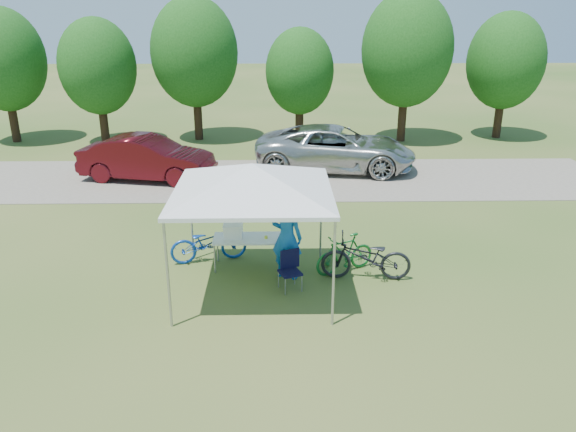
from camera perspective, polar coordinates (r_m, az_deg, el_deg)
name	(u,v)px	position (r m, az deg, el deg)	size (l,w,h in m)	color
ground	(255,288)	(12.03, -3.37, -7.29)	(100.00, 100.00, 0.00)	#2D5119
gravel_strip	(263,179)	(19.46, -2.56, 3.79)	(24.00, 5.00, 0.02)	gray
canopy	(252,167)	(11.05, -3.66, 4.97)	(4.53, 4.53, 3.00)	#A5A5AA
treeline	(258,58)	(24.78, -3.10, 15.70)	(24.89, 4.28, 6.30)	#382314
folding_table	(252,239)	(12.71, -3.71, -2.38)	(1.73, 0.72, 0.71)	white
folding_chair	(290,267)	(11.82, 0.20, -5.16)	(0.55, 0.58, 0.83)	black
cooler	(233,231)	(12.66, -5.60, -1.55)	(0.44, 0.30, 0.32)	white
ice_cream_cup	(266,237)	(12.63, -2.25, -2.17)	(0.08, 0.08, 0.06)	#F0F138
cyclist	(287,237)	(12.08, -0.13, -2.18)	(0.69, 0.45, 1.88)	#155CB0
bike_blue	(209,242)	(13.16, -8.07, -2.68)	(0.62, 1.78, 0.93)	#113C9C
bike_green	(345,254)	(12.58, 5.79, -3.82)	(0.42, 1.48, 0.89)	#17692A
bike_dark	(366,258)	(12.28, 7.94, -4.21)	(0.68, 1.94, 1.02)	black
minivan	(336,148)	(20.44, 4.86, 6.88)	(2.63, 5.70, 1.59)	#BABAB5
sedan	(147,158)	(19.76, -14.13, 5.72)	(1.58, 4.53, 1.49)	#460B11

